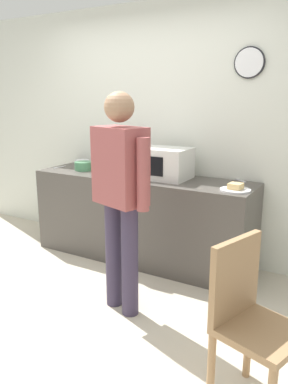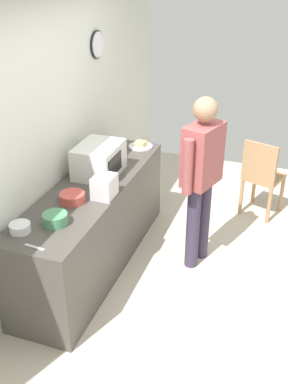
# 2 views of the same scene
# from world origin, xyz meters

# --- Properties ---
(ground_plane) EXTENTS (6.00, 6.00, 0.00)m
(ground_plane) POSITION_xyz_m (0.00, 0.00, 0.00)
(ground_plane) COLOR beige
(back_wall) EXTENTS (5.40, 0.13, 2.60)m
(back_wall) POSITION_xyz_m (0.00, 1.60, 1.30)
(back_wall) COLOR silver
(back_wall) RESTS_ON ground_plane
(kitchen_counter) EXTENTS (2.31, 0.62, 0.88)m
(kitchen_counter) POSITION_xyz_m (0.08, 1.22, 0.44)
(kitchen_counter) COLOR #4C4742
(kitchen_counter) RESTS_ON ground_plane
(microwave) EXTENTS (0.50, 0.39, 0.30)m
(microwave) POSITION_xyz_m (0.32, 1.25, 1.03)
(microwave) COLOR silver
(microwave) RESTS_ON kitchen_counter
(sandwich_plate) EXTENTS (0.26, 0.26, 0.07)m
(sandwich_plate) POSITION_xyz_m (1.09, 1.10, 0.90)
(sandwich_plate) COLOR white
(sandwich_plate) RESTS_ON kitchen_counter
(salad_bowl) EXTENTS (0.22, 0.22, 0.08)m
(salad_bowl) POSITION_xyz_m (-0.27, 1.24, 0.92)
(salad_bowl) COLOR #C64C42
(salad_bowl) RESTS_ON kitchen_counter
(cereal_bowl) EXTENTS (0.20, 0.20, 0.09)m
(cereal_bowl) POSITION_xyz_m (-0.64, 1.20, 0.93)
(cereal_bowl) COLOR #4C8E60
(cereal_bowl) RESTS_ON kitchen_counter
(mixing_bowl) EXTENTS (0.17, 0.17, 0.07)m
(mixing_bowl) POSITION_xyz_m (-0.83, 1.40, 0.92)
(mixing_bowl) COLOR white
(mixing_bowl) RESTS_ON kitchen_counter
(toaster) EXTENTS (0.22, 0.18, 0.20)m
(toaster) POSITION_xyz_m (-0.09, 1.01, 0.98)
(toaster) COLOR silver
(toaster) RESTS_ON kitchen_counter
(fork_utensil) EXTENTS (0.14, 0.12, 0.01)m
(fork_utensil) POSITION_xyz_m (1.01, 1.51, 0.89)
(fork_utensil) COLOR silver
(fork_utensil) RESTS_ON kitchen_counter
(spoon_utensil) EXTENTS (0.04, 0.17, 0.01)m
(spoon_utensil) POSITION_xyz_m (-0.98, 1.18, 0.89)
(spoon_utensil) COLOR silver
(spoon_utensil) RESTS_ON kitchen_counter
(person_standing) EXTENTS (0.57, 0.35, 1.71)m
(person_standing) POSITION_xyz_m (0.45, 0.27, 1.00)
(person_standing) COLOR #382F47
(person_standing) RESTS_ON ground_plane
(wooden_chair) EXTENTS (0.50, 0.50, 0.94)m
(wooden_chair) POSITION_xyz_m (1.58, -0.20, 0.52)
(wooden_chair) COLOR #A87F56
(wooden_chair) RESTS_ON ground_plane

